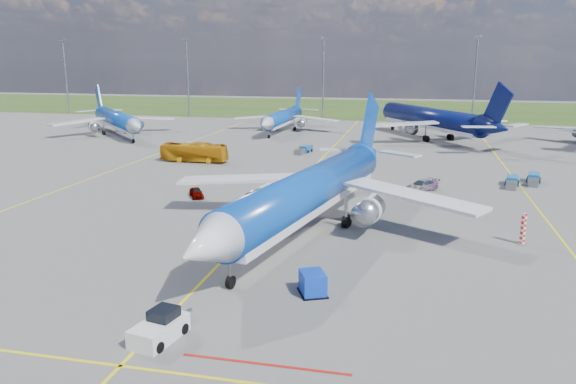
% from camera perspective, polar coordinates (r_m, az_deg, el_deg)
% --- Properties ---
extents(ground, '(400.00, 400.00, 0.00)m').
position_cam_1_polar(ground, '(51.42, -5.72, -5.99)').
color(ground, '#5B5B58').
rests_on(ground, ground).
extents(grass_strip, '(400.00, 80.00, 0.01)m').
position_cam_1_polar(grass_strip, '(197.24, 8.37, 8.40)').
color(grass_strip, '#2D4719').
rests_on(grass_strip, ground).
extents(taxiway_lines, '(60.25, 160.00, 0.02)m').
position_cam_1_polar(taxiway_lines, '(77.11, 0.93, 0.70)').
color(taxiway_lines, yellow).
rests_on(taxiway_lines, ground).
extents(floodlight_masts, '(202.20, 0.50, 22.70)m').
position_cam_1_polar(floodlight_masts, '(156.03, 11.02, 11.60)').
color(floodlight_masts, slate).
rests_on(floodlight_masts, ground).
extents(warning_post, '(0.50, 0.50, 3.00)m').
position_cam_1_polar(warning_post, '(57.01, 22.78, -3.46)').
color(warning_post, red).
rests_on(warning_post, ground).
extents(bg_jet_nw, '(49.00, 49.43, 10.35)m').
position_cam_1_polar(bg_jet_nw, '(132.50, -16.91, 5.52)').
color(bg_jet_nw, '#0B40A3').
rests_on(bg_jet_nw, ground).
extents(bg_jet_nnw, '(28.48, 36.85, 9.46)m').
position_cam_1_polar(bg_jet_nnw, '(133.78, -0.50, 6.17)').
color(bg_jet_nnw, '#0B40A3').
rests_on(bg_jet_nnw, ground).
extents(bg_jet_n, '(56.61, 60.20, 12.59)m').
position_cam_1_polar(bg_jet_n, '(125.40, 14.19, 5.26)').
color(bg_jet_n, '#081044').
rests_on(bg_jet_n, ground).
extents(main_airliner, '(44.57, 53.28, 12.31)m').
position_cam_1_polar(main_airliner, '(56.75, 2.16, -4.04)').
color(main_airliner, '#0B40A3').
rests_on(main_airliner, ground).
extents(pushback_tug, '(2.75, 5.56, 1.84)m').
position_cam_1_polar(pushback_tug, '(36.76, -12.86, -13.29)').
color(pushback_tug, silver).
rests_on(pushback_tug, ground).
extents(uld_container, '(2.43, 2.64, 1.70)m').
position_cam_1_polar(uld_container, '(42.09, 2.53, -9.23)').
color(uld_container, '#0D38C3').
rests_on(uld_container, ground).
extents(apron_bus, '(11.38, 2.81, 3.16)m').
position_cam_1_polar(apron_bus, '(95.61, -9.53, 3.98)').
color(apron_bus, '#C47D0B').
rests_on(apron_bus, ground).
extents(service_car_a, '(3.07, 3.80, 1.22)m').
position_cam_1_polar(service_car_a, '(71.27, -9.29, -0.05)').
color(service_car_a, '#999999').
rests_on(service_car_a, ground).
extents(service_car_b, '(5.02, 3.31, 1.28)m').
position_cam_1_polar(service_car_b, '(91.00, 5.69, 3.02)').
color(service_car_b, '#999999').
rests_on(service_car_b, ground).
extents(service_car_c, '(4.84, 5.01, 1.44)m').
position_cam_1_polar(service_car_c, '(75.84, 13.47, 0.66)').
color(service_car_c, '#999999').
rests_on(service_car_c, ground).
extents(baggage_tug_w, '(2.45, 5.61, 1.22)m').
position_cam_1_polar(baggage_tug_w, '(85.37, 23.68, 1.19)').
color(baggage_tug_w, '#1A659E').
rests_on(baggage_tug_w, ground).
extents(baggage_tug_c, '(2.50, 5.50, 1.19)m').
position_cam_1_polar(baggage_tug_c, '(103.34, 1.62, 4.29)').
color(baggage_tug_c, '#184E93').
rests_on(baggage_tug_c, ground).
extents(baggage_tug_e, '(2.37, 5.52, 1.20)m').
position_cam_1_polar(baggage_tug_e, '(82.21, 21.79, 0.92)').
color(baggage_tug_e, '#1A5F9F').
rests_on(baggage_tug_e, ground).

